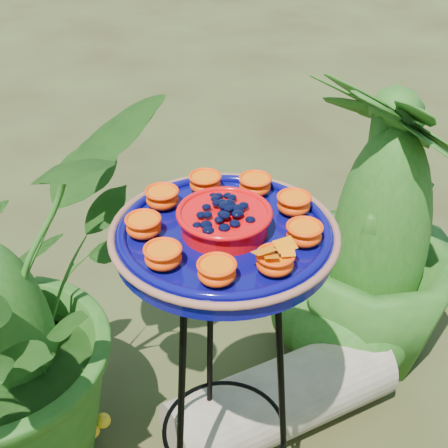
{
  "coord_description": "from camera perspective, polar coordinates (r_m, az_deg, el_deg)",
  "views": [
    {
      "loc": [
        -0.39,
        -0.76,
        1.52
      ],
      "look_at": [
        0.03,
        0.09,
        0.87
      ],
      "focal_mm": 50.0,
      "sensor_mm": 36.0,
      "label": 1
    }
  ],
  "objects": [
    {
      "name": "driftwood_log",
      "position": [
        1.85,
        5.29,
        -15.59
      ],
      "size": [
        0.67,
        0.24,
        0.22
      ],
      "primitive_type": "cylinder",
      "rotation": [
        0.0,
        1.57,
        0.03
      ],
      "color": "tan",
      "rests_on": "ground"
    },
    {
      "name": "shrub_back_right",
      "position": [
        1.9,
        14.23,
        -0.26
      ],
      "size": [
        0.64,
        0.64,
        0.96
      ],
      "primitive_type": "imported",
      "rotation": [
        0.0,
        0.0,
        1.78
      ],
      "color": "#1E5015",
      "rests_on": "ground"
    },
    {
      "name": "feeder_dish",
      "position": [
        1.16,
        0.03,
        -0.69
      ],
      "size": [
        0.48,
        0.48,
        0.1
      ],
      "rotation": [
        0.0,
        0.0,
        -0.19
      ],
      "color": "#080758",
      "rests_on": "tripod_stand"
    },
    {
      "name": "tripod_stand",
      "position": [
        1.4,
        0.02,
        -12.87
      ],
      "size": [
        0.35,
        0.35,
        0.82
      ],
      "rotation": [
        0.0,
        0.0,
        -0.19
      ],
      "color": "black",
      "rests_on": "ground"
    }
  ]
}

